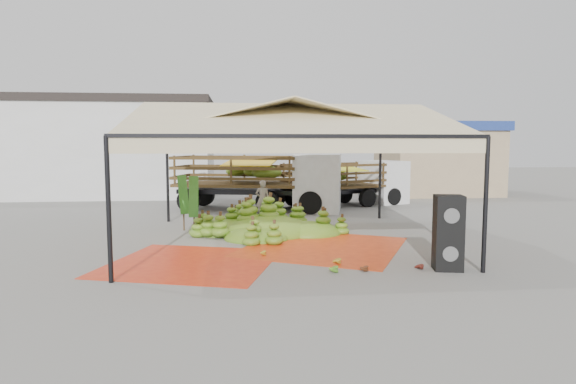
{
  "coord_description": "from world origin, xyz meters",
  "views": [
    {
      "loc": [
        -1.34,
        -13.96,
        2.8
      ],
      "look_at": [
        0.2,
        1.5,
        1.3
      ],
      "focal_mm": 30.0,
      "sensor_mm": 36.0,
      "label": 1
    }
  ],
  "objects": [
    {
      "name": "building_tan",
      "position": [
        10.0,
        13.0,
        2.07
      ],
      "size": [
        6.3,
        5.3,
        4.1
      ],
      "color": "tan",
      "rests_on": "ground"
    },
    {
      "name": "truck_left",
      "position": [
        -0.27,
        6.92,
        1.5
      ],
      "size": [
        7.47,
        4.02,
        2.44
      ],
      "rotation": [
        0.0,
        0.0,
        -0.24
      ],
      "color": "#523A1B",
      "rests_on": "ground"
    },
    {
      "name": "tarp_right",
      "position": [
        0.94,
        -0.98,
        0.01
      ],
      "size": [
        5.5,
        5.59,
        0.01
      ],
      "primitive_type": "cube",
      "rotation": [
        0.0,
        0.0,
        -0.47
      ],
      "color": "#DE4714",
      "rests_on": "ground"
    },
    {
      "name": "hand_yellow_a",
      "position": [
        -0.85,
        -1.85,
        0.09
      ],
      "size": [
        0.41,
        0.34,
        0.18
      ],
      "primitive_type": "ellipsoid",
      "rotation": [
        0.0,
        0.0,
        -0.04
      ],
      "color": "gold",
      "rests_on": "ground"
    },
    {
      "name": "hanging_bunches",
      "position": [
        1.22,
        1.37,
        2.62
      ],
      "size": [
        1.74,
        0.24,
        0.2
      ],
      "color": "#447217",
      "rests_on": "ground"
    },
    {
      "name": "hand_red_a",
      "position": [
        1.33,
        -3.62,
        0.1
      ],
      "size": [
        0.54,
        0.5,
        0.2
      ],
      "primitive_type": "ellipsoid",
      "rotation": [
        0.0,
        0.0,
        -0.44
      ],
      "color": "#5B2B14",
      "rests_on": "ground"
    },
    {
      "name": "canopy_tent",
      "position": [
        0.0,
        0.0,
        3.3
      ],
      "size": [
        8.1,
        8.1,
        4.0
      ],
      "color": "black",
      "rests_on": "ground"
    },
    {
      "name": "vendor",
      "position": [
        -0.5,
        4.43,
        0.74
      ],
      "size": [
        0.54,
        0.36,
        1.48
      ],
      "primitive_type": "imported",
      "rotation": [
        0.0,
        0.0,
        3.15
      ],
      "color": "gray",
      "rests_on": "ground"
    },
    {
      "name": "hand_yellow_b",
      "position": [
        0.84,
        -2.95,
        0.1
      ],
      "size": [
        0.46,
        0.38,
        0.2
      ],
      "primitive_type": "ellipsoid",
      "rotation": [
        0.0,
        0.0,
        0.03
      ],
      "color": "#BC8D25",
      "rests_on": "ground"
    },
    {
      "name": "banana_leaves",
      "position": [
        -3.01,
        1.78,
        0.0
      ],
      "size": [
        0.96,
        1.36,
        3.7
      ],
      "primitive_type": null,
      "color": "#22691C",
      "rests_on": "ground"
    },
    {
      "name": "speaker_stack",
      "position": [
        3.31,
        -3.7,
        0.85
      ],
      "size": [
        0.71,
        0.65,
        1.7
      ],
      "rotation": [
        0.0,
        0.0,
        -0.2
      ],
      "color": "black",
      "rests_on": "ground"
    },
    {
      "name": "banana_heap",
      "position": [
        -0.47,
        1.3,
        0.55
      ],
      "size": [
        6.06,
        5.44,
        1.09
      ],
      "primitive_type": "ellipsoid",
      "rotation": [
        0.0,
        0.0,
        -0.28
      ],
      "color": "#467718",
      "rests_on": "ground"
    },
    {
      "name": "hand_red_b",
      "position": [
        2.62,
        -3.63,
        0.09
      ],
      "size": [
        0.41,
        0.35,
        0.18
      ],
      "primitive_type": "ellipsoid",
      "rotation": [
        0.0,
        0.0,
        0.04
      ],
      "color": "#571B14",
      "rests_on": "ground"
    },
    {
      "name": "tarp_left",
      "position": [
        -2.53,
        -2.48,
        0.01
      ],
      "size": [
        4.63,
        4.51,
        0.01
      ],
      "primitive_type": "cube",
      "rotation": [
        0.0,
        0.0,
        -0.28
      ],
      "color": "red",
      "rests_on": "ground"
    },
    {
      "name": "ground",
      "position": [
        0.0,
        0.0,
        0.0
      ],
      "size": [
        90.0,
        90.0,
        0.0
      ],
      "primitive_type": "plane",
      "color": "slate",
      "rests_on": "ground"
    },
    {
      "name": "hand_green",
      "position": [
        0.61,
        -3.65,
        0.11
      ],
      "size": [
        0.59,
        0.54,
        0.22
      ],
      "primitive_type": "ellipsoid",
      "rotation": [
        0.0,
        0.0,
        -0.32
      ],
      "color": "#3B7819",
      "rests_on": "ground"
    },
    {
      "name": "truck_right",
      "position": [
        3.86,
        8.17,
        1.27
      ],
      "size": [
        6.32,
        4.26,
        2.06
      ],
      "rotation": [
        0.0,
        0.0,
        0.41
      ],
      "color": "#473417",
      "rests_on": "ground"
    },
    {
      "name": "building_white",
      "position": [
        -10.0,
        14.0,
        2.71
      ],
      "size": [
        14.3,
        6.3,
        5.4
      ],
      "color": "silver",
      "rests_on": "ground"
    }
  ]
}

